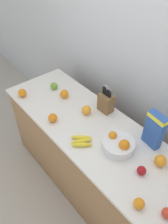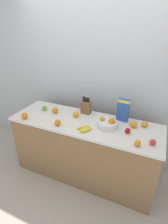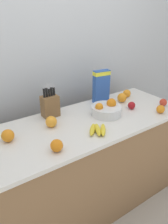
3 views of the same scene
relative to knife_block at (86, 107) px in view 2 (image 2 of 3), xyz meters
The scene contains 17 objects.
ground_plane 1.03m from the knife_block, 71.29° to the right, with size 14.00×14.00×0.00m, color #B2A899.
wall_back 0.45m from the knife_block, 75.16° to the left, with size 9.00×0.06×2.60m.
counter 0.60m from the knife_block, 71.29° to the right, with size 2.01×0.68×0.90m.
knife_block is the anchor object (origin of this frame).
cereal_box 0.53m from the knife_block, ahead, with size 0.16×0.09×0.31m.
fruit_bowl 0.47m from the knife_block, 31.30° to the right, with size 0.25×0.25×0.13m.
banana_bunch 0.46m from the knife_block, 68.66° to the right, with size 0.20×0.20×0.04m.
apple_rightmost 0.72m from the knife_block, 23.20° to the right, with size 0.07×0.07×0.07m, color #A31419.
apple_near_bananas 0.63m from the knife_block, 163.48° to the right, with size 0.08×0.08×0.08m, color #6B9E33.
apple_by_knife_block 1.03m from the knife_block, 22.82° to the right, with size 0.07×0.07×0.07m, color red.
orange_near_bowl 0.94m from the knife_block, 31.06° to the right, with size 0.07×0.07×0.07m, color orange.
orange_by_cereal 0.45m from the knife_block, 156.36° to the right, with size 0.09×0.09×0.09m, color orange.
orange_front_center 0.71m from the knife_block, ahead, with size 0.09×0.09×0.09m, color orange.
orange_front_right 0.86m from the knife_block, 144.46° to the right, with size 0.08×0.08×0.08m, color orange.
orange_front_left 0.19m from the knife_block, 115.02° to the right, with size 0.09×0.09×0.09m, color orange.
orange_back_center 0.51m from the knife_block, 112.33° to the right, with size 0.08×0.08×0.08m, color orange.
orange_mid_left 0.83m from the knife_block, ahead, with size 0.08×0.08×0.08m, color orange.
Camera 2 is at (0.81, -1.83, 2.06)m, focal length 28.00 mm.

